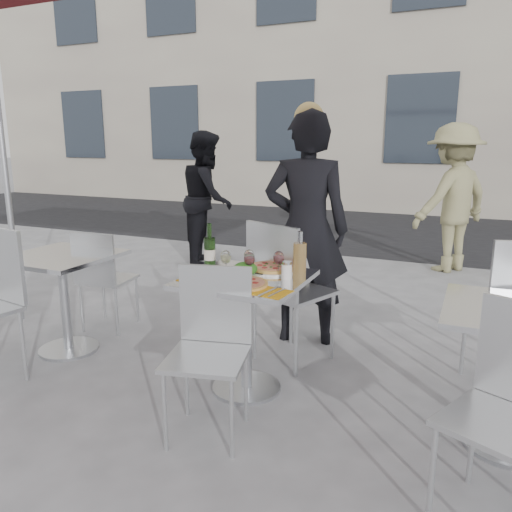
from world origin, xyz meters
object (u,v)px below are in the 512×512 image
at_px(pizza_near, 241,284).
at_px(napkin_left, 197,279).
at_px(chair_near, 211,336).
at_px(woman_diner, 306,230).
at_px(sugar_shaker, 287,270).
at_px(side_table_left, 63,282).
at_px(wineglass_red_b, 279,259).
at_px(wineglass_white_b, 249,257).
at_px(wineglass_red_a, 250,260).
at_px(side_chair_lfar, 102,273).
at_px(napkin_right, 272,292).
at_px(salad_plate, 245,270).
at_px(pizza_far, 272,268).
at_px(carafe, 300,260).
at_px(main_table, 246,310).
at_px(pedestrian_b, 452,198).
at_px(wine_bottle, 210,251).
at_px(pedestrian_a, 208,198).
at_px(wineglass_white_a, 226,258).
at_px(chair_far, 284,282).

xyz_separation_m(pizza_near, napkin_left, (-0.29, -0.00, -0.01)).
height_order(chair_near, woman_diner, woman_diner).
xyz_separation_m(chair_near, sugar_shaker, (0.24, 0.52, 0.27)).
xyz_separation_m(side_table_left, wineglass_red_b, (1.67, 0.11, 0.32)).
height_order(wineglass_white_b, wineglass_red_a, same).
xyz_separation_m(side_chair_lfar, napkin_right, (1.79, -0.68, 0.25)).
bearing_deg(side_chair_lfar, sugar_shaker, 159.99).
height_order(side_chair_lfar, napkin_right, side_chair_lfar).
bearing_deg(salad_plate, pizza_near, -72.22).
bearing_deg(pizza_near, pizza_far, 84.43).
bearing_deg(carafe, side_chair_lfar, 169.36).
bearing_deg(napkin_right, main_table, 148.46).
xyz_separation_m(pedestrian_b, wine_bottle, (-1.27, -3.67, -0.02)).
xyz_separation_m(side_table_left, pedestrian_a, (-0.42, 2.92, 0.31)).
bearing_deg(wineglass_red_b, salad_plate, -156.38).
bearing_deg(salad_plate, side_table_left, -179.07).
distance_m(wineglass_white_a, wineglass_white_b, 0.15).
height_order(chair_far, salad_plate, chair_far).
xyz_separation_m(woman_diner, sugar_shaker, (0.17, -0.89, -0.09)).
xyz_separation_m(side_chair_lfar, pedestrian_b, (2.49, 3.33, 0.38)).
bearing_deg(pedestrian_b, wineglass_red_a, 21.76).
height_order(side_chair_lfar, carafe, carafe).
xyz_separation_m(wineglass_white_b, wineglass_red_b, (0.18, 0.03, 0.00)).
xyz_separation_m(chair_far, sugar_shaker, (0.17, -0.40, 0.20)).
relative_size(chair_near, pedestrian_a, 0.53).
height_order(woman_diner, wineglass_white_b, woman_diner).
xyz_separation_m(pedestrian_a, napkin_left, (1.68, -3.10, -0.09)).
xyz_separation_m(wineglass_white_b, wineglass_red_a, (0.03, -0.06, 0.00)).
distance_m(side_chair_lfar, sugar_shaker, 1.83).
bearing_deg(side_chair_lfar, napkin_right, 151.41).
height_order(pizza_near, wineglass_red_a, wineglass_red_a).
distance_m(wine_bottle, wineglass_white_a, 0.21).
relative_size(side_chair_lfar, carafe, 2.93).
relative_size(main_table, pedestrian_a, 0.44).
bearing_deg(main_table, pizza_near, -74.64).
bearing_deg(pedestrian_b, main_table, 21.49).
bearing_deg(chair_far, salad_plate, 99.82).
bearing_deg(woman_diner, pizza_near, 75.94).
height_order(chair_far, wineglass_white_a, chair_far).
height_order(side_table_left, pedestrian_a, pedestrian_a).
relative_size(woman_diner, wineglass_red_b, 11.36).
height_order(wineglass_white_a, napkin_left, wineglass_white_a).
distance_m(wine_bottle, wineglass_white_b, 0.30).
height_order(main_table, napkin_left, napkin_left).
bearing_deg(wineglass_white_b, woman_diner, 84.91).
bearing_deg(chair_near, side_table_left, 149.52).
relative_size(chair_near, sugar_shaker, 8.41).
distance_m(woman_diner, wineglass_white_b, 0.88).
xyz_separation_m(carafe, wineglass_white_b, (-0.32, -0.03, -0.01)).
xyz_separation_m(chair_near, side_chair_lfar, (-1.53, 0.90, -0.03)).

